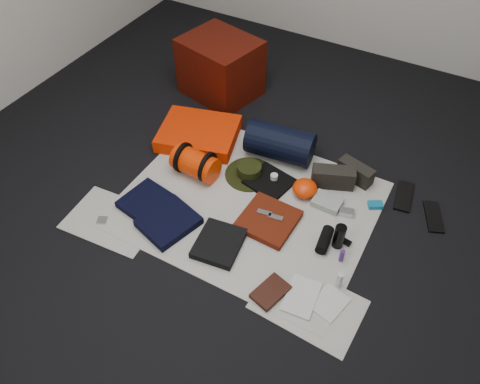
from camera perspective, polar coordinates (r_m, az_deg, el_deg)
The scene contains 37 objects.
floor at distance 3.13m, azimuth 0.99°, elevation -1.56°, with size 4.50×4.50×0.02m, color black.
newspaper_mat at distance 3.12m, azimuth 0.99°, elevation -1.40°, with size 1.60×1.30×0.01m, color silver.
newspaper_sheet_front_left at distance 3.13m, azimuth -15.29°, elevation -3.33°, with size 0.58×0.40×0.00m, color silver.
newspaper_sheet_front_right at distance 2.70m, azimuth 8.34°, elevation -13.39°, with size 0.58×0.40×0.00m, color silver.
red_cabinet at distance 3.95m, azimuth -2.39°, elevation 14.94°, with size 0.57×0.48×0.48m, color #4A0E05.
sleeping_pad at distance 3.56m, azimuth -5.04°, elevation 7.11°, with size 0.56×0.46×0.10m, color #F32C02.
stuff_sack at distance 3.26m, azimuth -5.46°, elevation 3.47°, with size 0.19×0.19×0.32m, color red.
sack_strap_left at distance 3.29m, azimuth -6.95°, elevation 4.22°, with size 0.22×0.22×0.03m, color black.
sack_strap_right at distance 3.21m, azimuth -3.98°, elevation 3.07°, with size 0.22×0.22×0.03m, color black.
navy_duffel at distance 3.37m, azimuth 4.89°, elevation 5.97°, with size 0.25×0.25×0.48m, color black.
boonie_brim at distance 3.30m, azimuth 1.14°, elevation 2.19°, with size 0.34×0.34×0.01m, color black.
boonie_crown at distance 3.27m, azimuth 1.15°, elevation 2.71°, with size 0.17×0.17×0.07m, color black.
hiking_boot_left at distance 3.24m, azimuth 11.29°, elevation 1.78°, with size 0.29×0.11×0.14m, color black.
hiking_boot_right at distance 3.32m, azimuth 13.91°, elevation 2.39°, with size 0.25×0.09×0.13m, color black.
flip_flop_left at distance 3.34m, azimuth 19.37°, elevation -0.49°, with size 0.10×0.28×0.02m, color black.
flip_flop_right at distance 3.28m, azimuth 22.51°, elevation -2.80°, with size 0.10×0.26×0.01m, color black.
trousers_navy_a at distance 3.16m, azimuth -11.46°, elevation -1.07°, with size 0.26×0.30×0.05m, color black.
trousers_navy_b at distance 3.01m, azimuth -8.69°, elevation -3.64°, with size 0.29×0.34×0.05m, color black.
trousers_charcoal at distance 2.88m, azimuth -2.59°, elevation -6.27°, with size 0.27×0.30×0.05m, color black.
black_tshirt at distance 3.24m, azimuth 3.60°, elevation 1.26°, with size 0.28×0.26×0.03m, color black.
red_shirt at distance 2.99m, azimuth 3.47°, elevation -3.44°, with size 0.34×0.34×0.04m, color #571809.
orange_stuff_sack at distance 3.16m, azimuth 7.91°, elevation 0.45°, with size 0.17×0.17×0.11m, color red.
first_aid_pouch at distance 3.14m, azimuth 10.58°, elevation -1.21°, with size 0.19×0.14×0.05m, color gray.
water_bottle at distance 2.89m, azimuth 12.01°, elevation -5.33°, with size 0.07×0.07×0.17m, color black.
speaker at distance 2.92m, azimuth 10.28°, elevation -5.76°, with size 0.07×0.07×0.19m, color black.
compact_camera at distance 3.11m, azimuth 12.86°, elevation -2.43°, with size 0.09×0.06×0.04m, color silver.
cyan_case at distance 3.21m, azimuth 16.18°, elevation -1.53°, with size 0.09×0.06×0.03m, color #0E6B90.
toiletry_purple at distance 2.86m, azimuth 12.31°, elevation -7.59°, with size 0.03×0.03×0.09m, color #462069.
toiletry_clear at distance 2.75m, azimuth 12.04°, elevation -10.41°, with size 0.04×0.04×0.11m, color silver.
paperback_book at distance 2.70m, azimuth 3.74°, elevation -12.04°, with size 0.14×0.21×0.03m, color black.
map_booklet at distance 2.71m, azimuth 7.49°, elevation -12.53°, with size 0.17×0.25×0.01m, color beige.
map_printout at distance 2.72m, azimuth 10.85°, elevation -13.14°, with size 0.16×0.20×0.01m, color beige.
sunglasses at distance 2.97m, azimuth 12.61°, elevation -5.85°, with size 0.09×0.03×0.02m, color black.
key_cluster at distance 3.14m, azimuth -16.45°, elevation -3.33°, with size 0.06×0.06×0.01m, color silver.
tape_roll at distance 3.23m, azimuth 4.18°, elevation 1.87°, with size 0.05×0.05×0.04m, color beige.
energy_bar_a at distance 2.99m, azimuth 2.98°, elevation -2.54°, with size 0.10×0.04×0.01m, color silver.
energy_bar_b at distance 2.97m, azimuth 4.36°, elevation -3.10°, with size 0.10×0.04×0.01m, color silver.
Camera 1 is at (0.95, -1.84, 2.33)m, focal length 35.00 mm.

